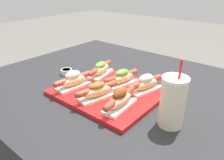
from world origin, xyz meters
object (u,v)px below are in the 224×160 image
hot_dog_5 (145,83)px  hot_dog_4 (122,77)px  hot_dog_1 (97,90)px  hot_dog_2 (120,99)px  sauce_bowl (66,71)px  hot_dog_0 (73,80)px  serving_tray (109,92)px  hot_dog_3 (100,69)px  drink_cup (173,102)px

hot_dog_5 → hot_dog_4: bearing=-173.1°
hot_dog_1 → hot_dog_2: bearing=0.3°
hot_dog_5 → sauce_bowl: (-0.43, -0.07, -0.04)m
hot_dog_1 → sauce_bowl: bearing=161.6°
hot_dog_0 → hot_dog_1: 0.14m
serving_tray → sauce_bowl: (-0.31, 0.02, 0.01)m
hot_dog_0 → hot_dog_1: hot_dog_0 is taller
hot_dog_3 → hot_dog_5: (0.25, 0.00, 0.00)m
hot_dog_1 → sauce_bowl: hot_dog_1 is taller
hot_dog_0 → drink_cup: drink_cup is taller
drink_cup → serving_tray: bearing=173.4°
serving_tray → hot_dog_0: 0.16m
serving_tray → hot_dog_4: bearing=84.5°
hot_dog_0 → hot_dog_1: (0.14, -0.00, -0.00)m
hot_dog_2 → sauce_bowl: 0.44m
hot_dog_5 → hot_dog_1: bearing=-123.5°
hot_dog_1 → hot_dog_2: (0.12, 0.00, 0.00)m
hot_dog_0 → serving_tray: bearing=30.3°
hot_dog_0 → hot_dog_3: (0.00, 0.17, -0.00)m
sauce_bowl → drink_cup: bearing=-5.2°
serving_tray → sauce_bowl: sauce_bowl is taller
hot_dog_0 → drink_cup: 0.44m
drink_cup → hot_dog_4: bearing=159.0°
hot_dog_0 → hot_dog_1: size_ratio=1.02×
hot_dog_4 → sauce_bowl: 0.32m
serving_tray → drink_cup: drink_cup is taller
drink_cup → sauce_bowl: bearing=174.8°
serving_tray → hot_dog_0: bearing=-149.7°
hot_dog_5 → serving_tray: bearing=-143.2°
hot_dog_0 → hot_dog_5: size_ratio=1.02×
hot_dog_4 → hot_dog_1: bearing=-90.3°
hot_dog_0 → hot_dog_1: bearing=-1.8°
hot_dog_4 → hot_dog_5: hot_dog_5 is taller
hot_dog_1 → serving_tray: bearing=94.5°
serving_tray → hot_dog_5: bearing=36.8°
hot_dog_3 → sauce_bowl: (-0.17, -0.07, -0.04)m
serving_tray → hot_dog_0: size_ratio=2.17×
hot_dog_3 → hot_dog_2: bearing=-34.0°
hot_dog_0 → hot_dog_3: bearing=88.8°
sauce_bowl → hot_dog_2: bearing=-13.6°
hot_dog_0 → hot_dog_5: 0.31m
hot_dog_1 → sauce_bowl: (-0.31, 0.10, -0.04)m
hot_dog_3 → serving_tray: bearing=-33.7°
hot_dog_4 → sauce_bowl: size_ratio=3.42×
serving_tray → hot_dog_1: hot_dog_1 is taller
hot_dog_2 → hot_dog_3: 0.31m
hot_dog_0 → sauce_bowl: bearing=149.7°
hot_dog_0 → hot_dog_3: 0.17m
hot_dog_5 → hot_dog_0: bearing=-146.5°
hot_dog_4 → hot_dog_5: bearing=6.9°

